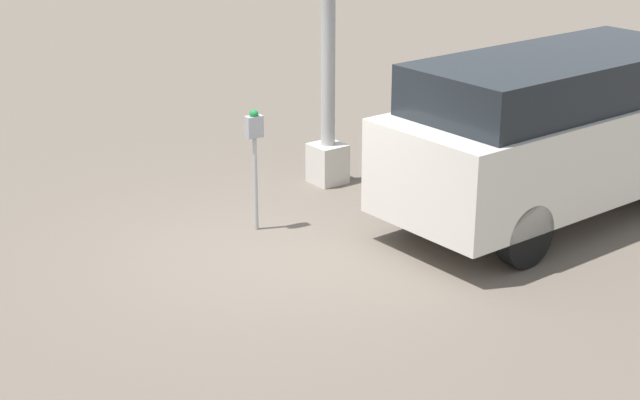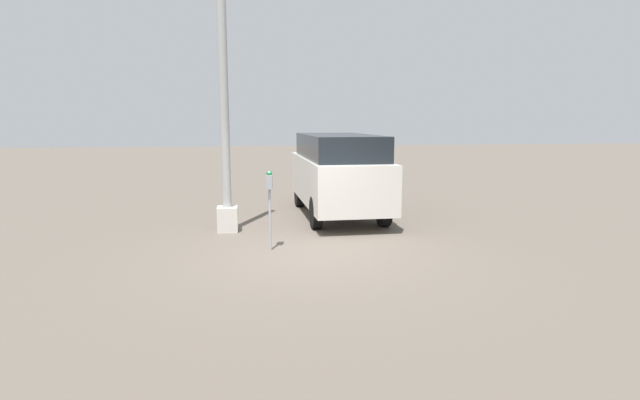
% 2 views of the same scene
% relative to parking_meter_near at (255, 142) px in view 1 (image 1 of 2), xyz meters
% --- Properties ---
extents(ground_plane, '(80.00, 80.00, 0.00)m').
position_rel_parking_meter_near_xyz_m(ground_plane, '(-0.39, -0.66, -1.11)').
color(ground_plane, '#60564C').
extents(parking_meter_near, '(0.21, 0.13, 1.51)m').
position_rel_parking_meter_near_xyz_m(parking_meter_near, '(0.00, 0.00, 0.00)').
color(parking_meter_near, '#9E9EA3').
rests_on(parking_meter_near, ground).
extents(parked_van, '(4.96, 1.89, 2.09)m').
position_rel_parking_meter_near_xyz_m(parked_van, '(3.25, -1.89, 0.03)').
color(parked_van, beige).
rests_on(parked_van, ground).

